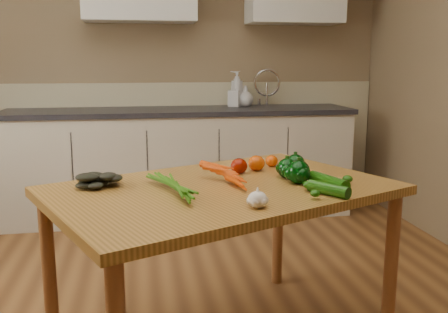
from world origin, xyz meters
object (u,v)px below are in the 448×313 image
(carrot_bunch, at_px, (211,178))
(soap_bottle_b, at_px, (234,95))
(soap_bottle_a, at_px, (237,89))
(zucchini_a, at_px, (328,182))
(table, at_px, (222,205))
(zucchini_b, at_px, (328,189))
(garlic_bulb, at_px, (258,200))
(pepper_a, at_px, (287,168))
(leafy_greens, at_px, (100,175))
(tomato_c, at_px, (272,161))
(pepper_b, at_px, (295,164))
(tomato_a, at_px, (239,166))
(soap_bottle_c, at_px, (245,96))
(pepper_c, at_px, (299,172))
(tomato_b, at_px, (256,163))

(carrot_bunch, bearing_deg, soap_bottle_b, 52.59)
(soap_bottle_a, xyz_separation_m, zucchini_a, (-0.06, -2.32, -0.26))
(table, distance_m, zucchini_b, 0.46)
(zucchini_a, xyz_separation_m, zucchini_b, (-0.04, -0.11, -0.00))
(garlic_bulb, xyz_separation_m, pepper_a, (0.24, 0.44, 0.01))
(garlic_bulb, bearing_deg, leafy_greens, 144.94)
(soap_bottle_a, height_order, tomato_c, soap_bottle_a)
(soap_bottle_b, distance_m, pepper_b, 2.02)
(soap_bottle_b, xyz_separation_m, garlic_bulb, (-0.39, -2.52, -0.21))
(tomato_a, height_order, zucchini_b, tomato_a)
(carrot_bunch, distance_m, zucchini_a, 0.50)
(soap_bottle_c, height_order, pepper_c, soap_bottle_c)
(pepper_a, bearing_deg, pepper_c, -80.52)
(tomato_a, relative_size, zucchini_b, 0.44)
(garlic_bulb, distance_m, zucchini_b, 0.34)
(zucchini_a, bearing_deg, zucchini_b, -110.85)
(pepper_c, xyz_separation_m, tomato_c, (-0.02, 0.36, -0.02))
(soap_bottle_a, bearing_deg, carrot_bunch, -11.59)
(tomato_a, xyz_separation_m, tomato_c, (0.19, 0.13, -0.01))
(table, bearing_deg, carrot_bunch, 154.28)
(garlic_bulb, height_order, pepper_b, pepper_b)
(soap_bottle_a, xyz_separation_m, pepper_a, (-0.18, -2.11, -0.25))
(leafy_greens, xyz_separation_m, pepper_b, (0.89, 0.10, -0.00))
(carrot_bunch, bearing_deg, tomato_a, 29.03)
(pepper_a, xyz_separation_m, pepper_b, (0.06, 0.07, 0.00))
(garlic_bulb, height_order, zucchini_b, garlic_bulb)
(soap_bottle_b, height_order, tomato_c, soap_bottle_b)
(table, distance_m, zucchini_a, 0.46)
(pepper_a, relative_size, tomato_a, 1.11)
(soap_bottle_a, bearing_deg, pepper_b, -1.00)
(garlic_bulb, distance_m, pepper_c, 0.42)
(pepper_b, distance_m, zucchini_a, 0.29)
(soap_bottle_a, distance_m, zucchini_a, 2.33)
(leafy_greens, bearing_deg, pepper_a, 2.02)
(zucchini_b, bearing_deg, pepper_a, 103.29)
(carrot_bunch, bearing_deg, zucchini_a, -37.00)
(pepper_a, bearing_deg, soap_bottle_a, 85.10)
(carrot_bunch, bearing_deg, pepper_c, -25.85)
(soap_bottle_c, xyz_separation_m, zucchini_a, (-0.13, -2.30, -0.20))
(carrot_bunch, distance_m, tomato_c, 0.50)
(soap_bottle_c, bearing_deg, pepper_b, -38.43)
(tomato_a, xyz_separation_m, zucchini_a, (0.32, -0.33, -0.01))
(tomato_c, bearing_deg, soap_bottle_c, 82.06)
(tomato_c, bearing_deg, pepper_a, -88.85)
(leafy_greens, distance_m, pepper_a, 0.83)
(garlic_bulb, relative_size, pepper_c, 0.72)
(garlic_bulb, relative_size, tomato_a, 0.90)
(pepper_c, bearing_deg, table, 178.21)
(soap_bottle_a, xyz_separation_m, tomato_b, (-0.28, -1.94, -0.25))
(carrot_bunch, relative_size, tomato_c, 4.14)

